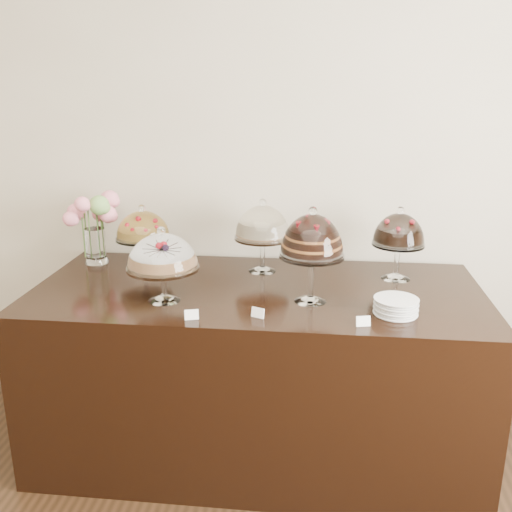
# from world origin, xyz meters

# --- Properties ---
(wall_back) EXTENTS (5.00, 0.04, 3.00)m
(wall_back) POSITION_xyz_m (0.00, 3.00, 1.50)
(wall_back) COLOR #C0B59A
(wall_back) RESTS_ON ground
(display_counter) EXTENTS (2.20, 1.00, 0.90)m
(display_counter) POSITION_xyz_m (-0.02, 2.45, 0.45)
(display_counter) COLOR black
(display_counter) RESTS_ON ground
(cake_stand_sugar_sponge) EXTENTS (0.33, 0.33, 0.35)m
(cake_stand_sugar_sponge) POSITION_xyz_m (-0.43, 2.24, 1.12)
(cake_stand_sugar_sponge) COLOR white
(cake_stand_sugar_sponge) RESTS_ON display_counter
(cake_stand_choco_layer) EXTENTS (0.30, 0.30, 0.45)m
(cake_stand_choco_layer) POSITION_xyz_m (0.25, 2.30, 1.20)
(cake_stand_choco_layer) COLOR white
(cake_stand_choco_layer) RESTS_ON display_counter
(cake_stand_cheesecake) EXTENTS (0.30, 0.30, 0.39)m
(cake_stand_cheesecake) POSITION_xyz_m (-0.02, 2.71, 1.15)
(cake_stand_cheesecake) COLOR white
(cake_stand_cheesecake) RESTS_ON display_counter
(cake_stand_dark_choco) EXTENTS (0.27, 0.27, 0.38)m
(cake_stand_dark_choco) POSITION_xyz_m (0.68, 2.67, 1.14)
(cake_stand_dark_choco) COLOR white
(cake_stand_dark_choco) RESTS_ON display_counter
(cake_stand_fruit_tart) EXTENTS (0.29, 0.29, 0.35)m
(cake_stand_fruit_tart) POSITION_xyz_m (-0.66, 2.70, 1.12)
(cake_stand_fruit_tart) COLOR white
(cake_stand_fruit_tart) RESTS_ON display_counter
(flower_vase) EXTENTS (0.30, 0.31, 0.40)m
(flower_vase) POSITION_xyz_m (-0.95, 2.76, 1.15)
(flower_vase) COLOR white
(flower_vase) RESTS_ON display_counter
(plate_stack) EXTENTS (0.19, 0.19, 0.07)m
(plate_stack) POSITION_xyz_m (0.62, 2.19, 0.94)
(plate_stack) COLOR silver
(plate_stack) RESTS_ON display_counter
(price_card_left) EXTENTS (0.06, 0.03, 0.04)m
(price_card_left) POSITION_xyz_m (-0.25, 2.03, 0.92)
(price_card_left) COLOR white
(price_card_left) RESTS_ON display_counter
(price_card_right) EXTENTS (0.06, 0.03, 0.04)m
(price_card_right) POSITION_xyz_m (0.47, 2.04, 0.92)
(price_card_right) COLOR white
(price_card_right) RESTS_ON display_counter
(price_card_extra) EXTENTS (0.06, 0.04, 0.04)m
(price_card_extra) POSITION_xyz_m (0.03, 2.09, 0.92)
(price_card_extra) COLOR white
(price_card_extra) RESTS_ON display_counter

